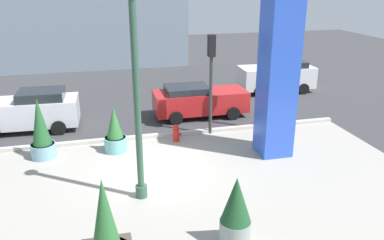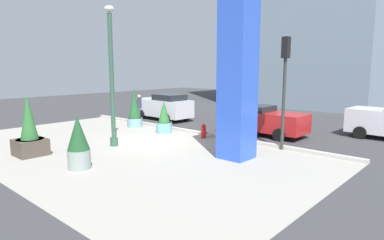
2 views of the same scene
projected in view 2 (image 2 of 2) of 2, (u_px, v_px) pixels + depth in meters
name	position (u px, v px, depth m)	size (l,w,h in m)	color
ground_plane	(203.00, 131.00, 19.21)	(60.00, 60.00, 0.00)	#38383A
plaza_pavement	(116.00, 150.00, 14.81)	(18.00, 10.00, 0.02)	#9E998E
curb_strip	(193.00, 132.00, 18.56)	(18.00, 0.24, 0.16)	#B7B2A8
lamp_post	(112.00, 80.00, 15.05)	(0.44, 0.44, 6.30)	#335642
art_pillar_blue	(238.00, 82.00, 12.99)	(1.18, 1.18, 6.15)	blue
potted_plant_near_left	(29.00, 133.00, 13.72)	(1.16, 1.16, 2.54)	#4C4238
potted_plant_near_right	(164.00, 119.00, 18.50)	(0.88, 0.88, 1.85)	#6BB2B2
potted_plant_by_pillar	(78.00, 143.00, 11.89)	(0.81, 0.81, 1.93)	gray
potted_plant_curbside	(135.00, 110.00, 20.32)	(0.94, 0.94, 2.38)	#7AA8B7
fire_hydrant	(204.00, 131.00, 17.18)	(0.36, 0.26, 0.75)	red
traffic_light_far_side	(285.00, 75.00, 14.33)	(0.28, 0.42, 4.91)	#333833
traffic_light_corner	(237.00, 82.00, 16.09)	(0.28, 0.42, 4.33)	#333833
car_curb_east	(164.00, 107.00, 23.27)	(4.43, 2.13, 1.81)	silver
car_passing_lane	(263.00, 120.00, 18.06)	(4.57, 2.05, 1.58)	red
pedestrian_crossing	(139.00, 105.00, 23.67)	(0.39, 0.39, 1.72)	slate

